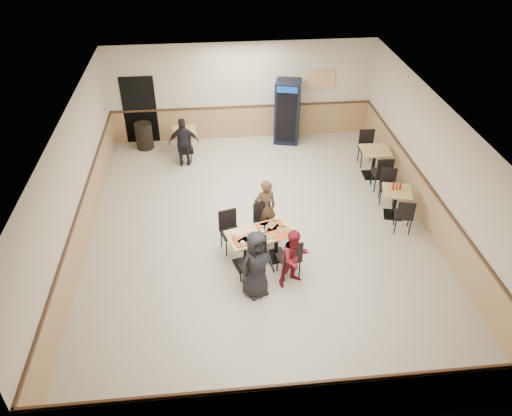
{
  "coord_description": "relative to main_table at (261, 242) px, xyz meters",
  "views": [
    {
      "loc": [
        -1.05,
        -9.32,
        7.24
      ],
      "look_at": [
        -0.14,
        -0.5,
        1.04
      ],
      "focal_mm": 35.0,
      "sensor_mm": 36.0,
      "label": 1
    }
  ],
  "objects": [
    {
      "name": "lone_diner",
      "position": [
        -1.7,
        4.42,
        0.2
      ],
      "size": [
        0.85,
        0.36,
        1.44
      ],
      "primitive_type": "imported",
      "rotation": [
        0.0,
        0.0,
        3.15
      ],
      "color": "black",
      "rests_on": "ground"
    },
    {
      "name": "side_table_near",
      "position": [
        3.44,
        1.36,
        -0.03
      ],
      "size": [
        0.84,
        0.84,
        0.73
      ],
      "rotation": [
        0.0,
        0.0,
        -0.27
      ],
      "color": "black",
      "rests_on": "ground"
    },
    {
      "name": "side_table_far_chair_south",
      "position": [
        3.48,
        2.61,
        -0.0
      ],
      "size": [
        0.49,
        0.49,
        1.03
      ],
      "primitive_type": null,
      "rotation": [
        0.0,
        0.0,
        3.11
      ],
      "color": "black",
      "rests_on": "ground"
    },
    {
      "name": "main_table",
      "position": [
        0.0,
        0.0,
        0.0
      ],
      "size": [
        1.59,
        1.1,
        0.78
      ],
      "rotation": [
        0.0,
        0.0,
        0.28
      ],
      "color": "black",
      "rests_on": "ground"
    },
    {
      "name": "tabletop_clutter",
      "position": [
        0.02,
        -0.04,
        0.28
      ],
      "size": [
        1.3,
        0.9,
        0.12
      ],
      "rotation": [
        0.0,
        0.0,
        0.28
      ],
      "color": "red",
      "rests_on": "main_table"
    },
    {
      "name": "trash_bin",
      "position": [
        -2.93,
        5.59,
        -0.11
      ],
      "size": [
        0.51,
        0.51,
        0.8
      ],
      "primitive_type": "cylinder",
      "color": "black",
      "rests_on": "ground"
    },
    {
      "name": "ground",
      "position": [
        0.09,
        1.04,
        -0.52
      ],
      "size": [
        10.0,
        10.0,
        0.0
      ],
      "primitive_type": "plane",
      "color": "beige",
      "rests_on": "ground"
    },
    {
      "name": "side_table_near_chair_north",
      "position": [
        3.44,
        1.95,
        -0.05
      ],
      "size": [
        0.53,
        0.53,
        0.93
      ],
      "primitive_type": null,
      "rotation": [
        0.0,
        0.0,
        -0.27
      ],
      "color": "black",
      "rests_on": "ground"
    },
    {
      "name": "side_table_far",
      "position": [
        3.48,
        3.26,
        0.03
      ],
      "size": [
        0.78,
        0.78,
        0.81
      ],
      "rotation": [
        0.0,
        0.0,
        -0.03
      ],
      "color": "black",
      "rests_on": "ground"
    },
    {
      "name": "back_table_chair_lone",
      "position": [
        -1.7,
        4.66,
        -0.06
      ],
      "size": [
        0.45,
        0.45,
        0.91
      ],
      "primitive_type": null,
      "rotation": [
        0.0,
        0.0,
        3.2
      ],
      "color": "black",
      "rests_on": "ground"
    },
    {
      "name": "condiment_caddy",
      "position": [
        3.41,
        1.41,
        0.31
      ],
      "size": [
        0.23,
        0.06,
        0.2
      ],
      "color": "#A9240C",
      "rests_on": "side_table_near"
    },
    {
      "name": "diner_woman_left",
      "position": [
        -0.2,
        -0.97,
        0.24
      ],
      "size": [
        0.87,
        0.74,
        1.51
      ],
      "primitive_type": "imported",
      "rotation": [
        0.0,
        0.0,
        0.43
      ],
      "color": "black",
      "rests_on": "ground"
    },
    {
      "name": "side_table_near_chair_south",
      "position": [
        3.44,
        0.77,
        -0.05
      ],
      "size": [
        0.53,
        0.53,
        0.93
      ],
      "primitive_type": null,
      "rotation": [
        0.0,
        0.0,
        2.87
      ],
      "color": "black",
      "rests_on": "ground"
    },
    {
      "name": "back_table",
      "position": [
        -1.7,
        5.24,
        -0.04
      ],
      "size": [
        0.71,
        0.71,
        0.72
      ],
      "rotation": [
        0.0,
        0.0,
        0.06
      ],
      "color": "black",
      "rests_on": "ground"
    },
    {
      "name": "pepsi_cooler",
      "position": [
        1.43,
        5.63,
        0.45
      ],
      "size": [
        0.88,
        0.88,
        1.93
      ],
      "rotation": [
        0.0,
        0.0,
        -0.25
      ],
      "color": "black",
      "rests_on": "ground"
    },
    {
      "name": "main_chairs",
      "position": [
        -0.05,
        -0.01,
        -0.02
      ],
      "size": [
        1.71,
        1.99,
        0.98
      ],
      "rotation": [
        0.0,
        0.0,
        0.28
      ],
      "color": "black",
      "rests_on": "ground"
    },
    {
      "name": "side_table_far_chair_north",
      "position": [
        3.48,
        3.92,
        -0.0
      ],
      "size": [
        0.49,
        0.49,
        1.03
      ],
      "primitive_type": null,
      "rotation": [
        0.0,
        0.0,
        -0.03
      ],
      "color": "black",
      "rests_on": "ground"
    },
    {
      "name": "diner_man_opposite",
      "position": [
        0.2,
        0.97,
        0.21
      ],
      "size": [
        0.59,
        0.45,
        1.45
      ],
      "primitive_type": "imported",
      "rotation": [
        0.0,
        0.0,
        3.35
      ],
      "color": "brown",
      "rests_on": "ground"
    },
    {
      "name": "diner_woman_right",
      "position": [
        0.59,
        -0.74,
        0.14
      ],
      "size": [
        0.78,
        0.71,
        1.32
      ],
      "primitive_type": "imported",
      "rotation": [
        0.0,
        0.0,
        0.4
      ],
      "color": "maroon",
      "rests_on": "ground"
    },
    {
      "name": "room_shell",
      "position": [
        1.86,
        3.58,
        0.06
      ],
      "size": [
        10.0,
        10.0,
        10.0
      ],
      "color": "silver",
      "rests_on": "ground"
    }
  ]
}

